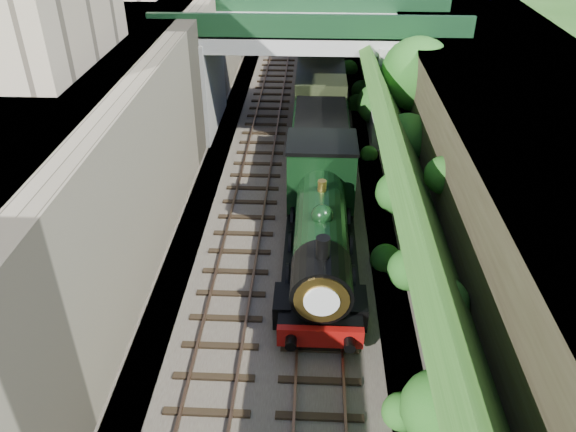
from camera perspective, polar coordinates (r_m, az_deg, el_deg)
The scene contains 14 objects.
trackbed at distance 30.17m, azimuth 0.91°, elevation 5.95°, with size 10.00×90.00×0.20m, color #473F38.
retaining_wall at distance 29.50m, azimuth -10.02°, elevation 12.02°, with size 1.00×90.00×7.00m, color #756B56.
street_plateau_left at distance 30.44m, azimuth -16.60°, elevation 11.81°, with size 6.00×90.00×7.00m, color #262628.
street_plateau_right at distance 30.23m, azimuth 19.58°, elevation 10.39°, with size 8.00×90.00×6.25m, color #262628.
embankment_slope at distance 27.03m, azimuth 11.43°, elevation 8.10°, with size 4.44×90.00×6.36m.
track_left at distance 30.23m, azimuth -2.90°, elevation 6.27°, with size 2.50×90.00×0.20m.
track_right at distance 30.10m, azimuth 3.21°, elevation 6.14°, with size 2.50×90.00×0.20m.
road_bridge at distance 32.44m, azimuth 2.94°, elevation 15.36°, with size 16.00×6.40×7.25m.
building_near at distance 23.86m, azimuth -24.31°, elevation 18.86°, with size 4.00×8.00×4.00m, color gray.
tree at distance 28.87m, azimuth 13.15°, elevation 13.64°, with size 3.60×3.80×6.60m.
locomotive at distance 21.15m, azimuth 3.35°, elevation -0.92°, with size 3.10×10.22×3.83m.
tender at distance 27.74m, azimuth 3.29°, elevation 6.91°, with size 2.70×6.00×3.05m.
coach_front at distance 39.38m, azimuth 3.28°, elevation 15.31°, with size 2.90×18.00×3.70m.
coach_middle at distance 57.63m, azimuth 3.25°, elevation 20.71°, with size 2.90×18.00×3.70m.
Camera 1 is at (0.80, -7.07, 13.41)m, focal length 35.00 mm.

